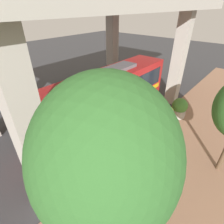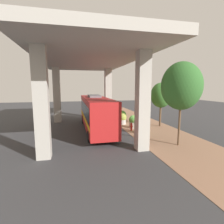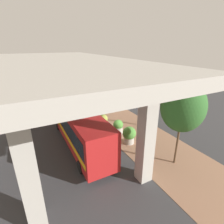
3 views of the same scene
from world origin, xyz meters
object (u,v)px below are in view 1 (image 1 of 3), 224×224
at_px(bus, 108,94).
at_px(planter_extra, 166,115).
at_px(planter_middle, 138,150).
at_px(planter_back, 179,108).
at_px(fire_hydrant, 141,141).
at_px(planter_front, 159,133).
at_px(street_tree_far, 106,158).

xyz_separation_m(bus, planter_extra, (-3.69, -2.26, -1.35)).
bearing_deg(planter_extra, planter_middle, 97.27).
distance_m(planter_middle, planter_extra, 4.63).
xyz_separation_m(bus, planter_back, (-4.07, -3.76, -1.30)).
relative_size(bus, planter_extra, 8.20).
height_order(fire_hydrant, planter_front, planter_front).
distance_m(fire_hydrant, planter_middle, 1.41).
bearing_deg(bus, planter_extra, -148.53).
relative_size(planter_front, street_tree_far, 0.23).
bearing_deg(fire_hydrant, planter_back, -93.90).
distance_m(bus, planter_middle, 5.00).
xyz_separation_m(planter_middle, street_tree_far, (-1.62, 4.24, 3.90)).
bearing_deg(planter_front, planter_extra, -73.66).
xyz_separation_m(planter_middle, planter_extra, (0.59, -4.58, -0.18)).
height_order(fire_hydrant, street_tree_far, street_tree_far).
distance_m(planter_front, planter_extra, 2.40).
bearing_deg(planter_middle, planter_back, -88.10).
distance_m(fire_hydrant, street_tree_far, 7.31).
xyz_separation_m(bus, planter_front, (-4.36, 0.05, -1.32)).
height_order(fire_hydrant, planter_back, planter_back).
xyz_separation_m(planter_middle, planter_back, (0.20, -6.09, -0.13)).
relative_size(planter_middle, street_tree_far, 0.26).
bearing_deg(planter_extra, planter_back, -104.27).
bearing_deg(planter_extra, bus, 31.47).
bearing_deg(planter_middle, planter_front, -92.26).
bearing_deg(planter_front, planter_back, -85.61).
bearing_deg(street_tree_far, planter_middle, -69.12).
distance_m(planter_back, planter_extra, 1.56).
distance_m(planter_front, street_tree_far, 7.82).
bearing_deg(street_tree_far, fire_hydrant, -68.50).
height_order(planter_extra, street_tree_far, street_tree_far).
bearing_deg(planter_middle, planter_extra, -82.73).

